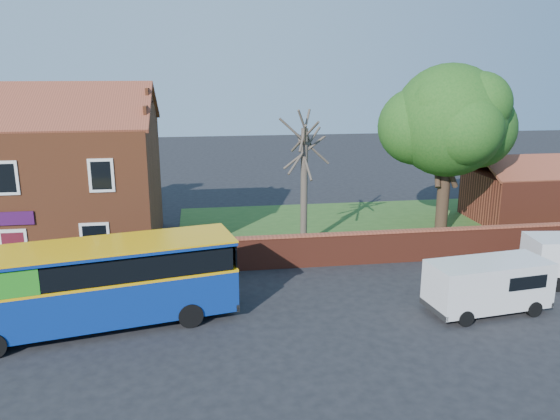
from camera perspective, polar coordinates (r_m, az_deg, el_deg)
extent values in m
plane|color=black|center=(19.42, -11.66, -13.92)|extent=(120.00, 120.00, 0.00)
cube|color=gray|center=(25.93, -26.80, -7.64)|extent=(18.00, 3.50, 0.12)
cube|color=#426B28|center=(33.55, 12.24, -1.60)|extent=(26.00, 12.00, 0.04)
cube|color=brown|center=(30.33, -24.24, 2.02)|extent=(12.00, 8.00, 6.50)
cube|color=brown|center=(27.89, -26.22, 9.67)|extent=(12.30, 4.08, 2.16)
cube|color=brown|center=(31.72, -24.10, 10.31)|extent=(12.30, 4.08, 2.16)
cube|color=black|center=(26.30, -26.80, 2.99)|extent=(1.10, 0.06, 1.50)
cube|color=#4C0F19|center=(27.11, -25.97, -4.27)|extent=(0.95, 0.04, 2.10)
cube|color=silver|center=(27.12, -25.97, -4.16)|extent=(1.20, 0.06, 2.30)
cube|color=#370E3D|center=(26.65, -26.38, -0.81)|extent=(2.00, 0.06, 0.60)
cube|color=maroon|center=(28.07, 16.60, -3.51)|extent=(22.00, 0.30, 1.50)
cube|color=brown|center=(27.84, 16.72, -1.95)|extent=(22.00, 0.38, 0.10)
cube|color=maroon|center=(37.32, 25.41, 1.28)|extent=(8.00, 5.00, 3.00)
cube|color=brown|center=(35.94, 26.85, 4.00)|extent=(8.20, 2.56, 1.24)
cube|color=brown|center=(37.98, 24.71, 4.72)|extent=(8.20, 2.56, 1.24)
cube|color=navy|center=(21.04, -18.86, -8.62)|extent=(10.45, 4.53, 1.61)
cube|color=#E5A40C|center=(20.74, -19.04, -6.57)|extent=(10.48, 4.55, 0.10)
cube|color=black|center=(20.58, -19.16, -5.31)|extent=(10.06, 4.47, 0.81)
cube|color=navy|center=(20.41, -19.28, -3.88)|extent=(10.45, 4.53, 0.14)
cube|color=#E5A40C|center=(20.39, -19.30, -3.66)|extent=(10.50, 4.58, 0.06)
cylinder|color=black|center=(22.64, -27.15, -9.76)|extent=(0.95, 0.46, 0.91)
cylinder|color=black|center=(20.49, -9.34, -10.79)|extent=(0.95, 0.46, 0.91)
cylinder|color=black|center=(22.64, -10.51, -8.32)|extent=(0.95, 0.46, 0.91)
cube|color=silver|center=(22.59, 20.89, -7.18)|extent=(4.86, 2.43, 1.77)
cube|color=black|center=(23.77, 25.05, -5.82)|extent=(0.28, 1.58, 0.70)
cube|color=black|center=(24.26, 25.13, -8.14)|extent=(0.33, 1.86, 0.22)
cylinder|color=black|center=(21.45, 18.80, -10.66)|extent=(0.64, 0.29, 0.62)
cylinder|color=black|center=(22.77, 16.33, -8.96)|extent=(0.64, 0.29, 0.62)
cylinder|color=black|center=(23.18, 24.99, -9.34)|extent=(0.64, 0.29, 0.62)
cylinder|color=black|center=(24.41, 22.35, -7.87)|extent=(0.64, 0.29, 0.62)
cylinder|color=black|center=(26.09, 26.97, -6.92)|extent=(0.66, 0.30, 0.63)
cylinder|color=black|center=(27.58, 25.24, -5.61)|extent=(0.66, 0.30, 0.63)
cylinder|color=black|center=(32.30, 16.64, 1.06)|extent=(0.68, 0.68, 3.93)
sphere|color=#33621E|center=(31.61, 17.23, 8.92)|extent=(6.16, 6.16, 6.16)
sphere|color=#33621E|center=(32.77, 19.77, 8.00)|extent=(4.45, 4.45, 4.45)
sphere|color=#33621E|center=(31.44, 14.08, 8.48)|extent=(4.28, 4.28, 4.28)
cylinder|color=#4C4238|center=(28.31, 2.53, 2.23)|extent=(0.36, 0.36, 6.26)
cylinder|color=#4C4238|center=(27.92, 2.58, 6.72)|extent=(0.37, 3.05, 2.46)
cylinder|color=#4C4238|center=(27.95, 2.57, 6.26)|extent=(1.59, 2.25, 2.25)
cylinder|color=#4C4238|center=(27.89, 2.59, 7.17)|extent=(2.56, 1.17, 2.49)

